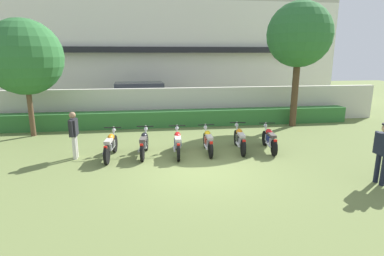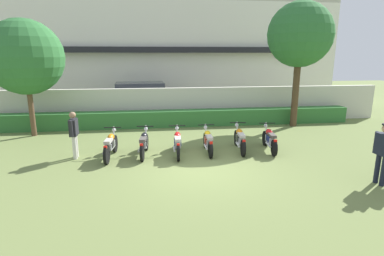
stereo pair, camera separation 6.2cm
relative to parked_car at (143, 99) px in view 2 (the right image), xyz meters
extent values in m
plane|color=olive|center=(1.87, -9.09, -0.94)|extent=(60.00, 60.00, 0.00)
cube|color=silver|center=(1.87, 5.40, 2.46)|extent=(22.54, 6.00, 6.78)
cube|color=black|center=(1.87, 2.15, 2.79)|extent=(18.93, 0.50, 0.36)
cube|color=#B2AD9E|center=(1.87, 5.40, 6.00)|extent=(22.54, 6.00, 0.30)
cube|color=beige|center=(1.87, -2.39, -0.03)|extent=(21.41, 0.30, 1.81)
cube|color=#337033|center=(1.87, -3.09, -0.55)|extent=(17.13, 0.70, 0.78)
cube|color=black|center=(0.05, 0.00, -0.20)|extent=(4.60, 2.10, 1.00)
cube|color=#2D333D|center=(-0.15, -0.01, 0.63)|extent=(2.79, 1.85, 0.65)
cylinder|color=black|center=(1.57, 1.02, -0.60)|extent=(0.69, 0.26, 0.68)
cylinder|color=black|center=(1.68, -0.83, -0.60)|extent=(0.69, 0.26, 0.68)
cylinder|color=black|center=(-1.57, 0.84, -0.60)|extent=(0.69, 0.26, 0.68)
cylinder|color=black|center=(-1.47, -1.01, -0.60)|extent=(0.69, 0.26, 0.68)
cylinder|color=brown|center=(-4.63, -4.08, 0.19)|extent=(0.21, 0.21, 2.25)
sphere|color=#2D6B33|center=(-4.63, -4.08, 2.40)|extent=(3.09, 3.09, 3.09)
cylinder|color=#4C3823|center=(7.37, -3.83, 0.71)|extent=(0.32, 0.32, 3.29)
sphere|color=#2D6B33|center=(7.37, -3.83, 3.40)|extent=(3.00, 3.00, 3.00)
cylinder|color=black|center=(-0.90, -6.94, -0.62)|extent=(0.15, 0.63, 0.62)
cylinder|color=black|center=(-1.03, -8.19, -0.62)|extent=(0.15, 0.63, 0.62)
cube|color=silver|center=(-0.97, -7.61, -0.47)|extent=(0.26, 0.62, 0.22)
ellipsoid|color=orange|center=(-0.95, -7.44, -0.24)|extent=(0.26, 0.46, 0.22)
cube|color=#B2ADA3|center=(-0.99, -7.84, -0.26)|extent=(0.25, 0.54, 0.10)
cube|color=red|center=(-1.04, -8.29, -0.34)|extent=(0.11, 0.09, 0.08)
cylinder|color=silver|center=(-0.91, -7.03, -0.30)|extent=(0.07, 0.23, 0.65)
cylinder|color=black|center=(-0.92, -7.12, 0.02)|extent=(0.60, 0.10, 0.04)
sphere|color=silver|center=(-0.90, -6.92, -0.12)|extent=(0.14, 0.14, 0.14)
cylinder|color=silver|center=(-1.11, -7.85, -0.60)|extent=(0.12, 0.55, 0.07)
cube|color=black|center=(-0.97, -7.66, -0.42)|extent=(0.27, 0.38, 0.20)
cylinder|color=black|center=(0.22, -6.85, -0.64)|extent=(0.15, 0.60, 0.60)
cylinder|color=black|center=(0.09, -8.06, -0.64)|extent=(0.15, 0.60, 0.60)
cube|color=silver|center=(0.15, -7.51, -0.49)|extent=(0.26, 0.62, 0.22)
ellipsoid|color=black|center=(0.17, -7.34, -0.26)|extent=(0.26, 0.46, 0.22)
cube|color=#4C4742|center=(0.13, -7.73, -0.28)|extent=(0.25, 0.54, 0.10)
cube|color=red|center=(0.08, -8.16, -0.36)|extent=(0.11, 0.09, 0.08)
cylinder|color=silver|center=(0.21, -6.94, -0.32)|extent=(0.07, 0.23, 0.65)
cylinder|color=black|center=(0.20, -7.03, 0.00)|extent=(0.60, 0.10, 0.04)
sphere|color=silver|center=(0.22, -6.83, -0.14)|extent=(0.14, 0.14, 0.14)
cylinder|color=silver|center=(0.01, -7.74, -0.62)|extent=(0.13, 0.55, 0.07)
cube|color=black|center=(0.15, -7.56, -0.44)|extent=(0.28, 0.38, 0.20)
cylinder|color=black|center=(1.35, -6.92, -0.64)|extent=(0.13, 0.60, 0.60)
cylinder|color=black|center=(1.27, -8.20, -0.64)|extent=(0.13, 0.60, 0.60)
cube|color=silver|center=(1.31, -7.61, -0.49)|extent=(0.24, 0.61, 0.22)
ellipsoid|color=red|center=(1.32, -7.44, -0.26)|extent=(0.25, 0.45, 0.22)
cube|color=beige|center=(1.29, -7.84, -0.28)|extent=(0.23, 0.53, 0.10)
cube|color=red|center=(1.27, -8.30, -0.36)|extent=(0.10, 0.09, 0.08)
cylinder|color=silver|center=(1.34, -7.01, -0.32)|extent=(0.06, 0.23, 0.65)
cylinder|color=black|center=(1.34, -7.10, 0.00)|extent=(0.60, 0.07, 0.04)
sphere|color=silver|center=(1.35, -6.90, -0.14)|extent=(0.14, 0.14, 0.14)
cylinder|color=silver|center=(1.17, -7.85, -0.62)|extent=(0.10, 0.55, 0.07)
cube|color=navy|center=(1.30, -7.66, -0.44)|extent=(0.26, 0.37, 0.20)
cylinder|color=black|center=(2.43, -6.83, -0.66)|extent=(0.11, 0.56, 0.56)
cylinder|color=black|center=(2.39, -8.04, -0.66)|extent=(0.11, 0.56, 0.56)
cube|color=silver|center=(2.41, -7.49, -0.51)|extent=(0.22, 0.61, 0.22)
ellipsoid|color=yellow|center=(2.41, -7.32, -0.28)|extent=(0.23, 0.45, 0.22)
cube|color=#B2ADA3|center=(2.40, -7.72, -0.30)|extent=(0.22, 0.53, 0.10)
cube|color=red|center=(2.38, -8.14, -0.38)|extent=(0.10, 0.08, 0.08)
cylinder|color=silver|center=(2.42, -6.92, -0.34)|extent=(0.06, 0.23, 0.65)
cylinder|color=black|center=(2.42, -7.01, -0.02)|extent=(0.60, 0.06, 0.04)
sphere|color=silver|center=(2.43, -6.81, -0.16)|extent=(0.14, 0.14, 0.14)
cylinder|color=silver|center=(2.28, -7.73, -0.64)|extent=(0.09, 0.55, 0.07)
cube|color=#A51414|center=(2.40, -7.54, -0.46)|extent=(0.25, 0.37, 0.20)
cylinder|color=black|center=(3.67, -6.70, -0.64)|extent=(0.15, 0.60, 0.59)
cylinder|color=black|center=(3.53, -8.04, -0.64)|extent=(0.15, 0.60, 0.59)
cube|color=silver|center=(3.59, -7.42, -0.49)|extent=(0.26, 0.62, 0.22)
ellipsoid|color=orange|center=(3.61, -7.25, -0.26)|extent=(0.26, 0.46, 0.22)
cube|color=beige|center=(3.57, -7.65, -0.28)|extent=(0.25, 0.54, 0.10)
cube|color=red|center=(3.52, -8.14, -0.36)|extent=(0.11, 0.09, 0.08)
cylinder|color=silver|center=(3.66, -6.79, -0.32)|extent=(0.07, 0.23, 0.65)
cylinder|color=black|center=(3.65, -6.88, 0.00)|extent=(0.60, 0.10, 0.04)
sphere|color=silver|center=(3.67, -6.68, -0.14)|extent=(0.14, 0.14, 0.14)
cylinder|color=silver|center=(3.45, -7.66, -0.62)|extent=(0.13, 0.55, 0.07)
cube|color=black|center=(3.59, -7.47, -0.44)|extent=(0.28, 0.38, 0.20)
cylinder|color=black|center=(4.75, -6.89, -0.65)|extent=(0.16, 0.58, 0.57)
cylinder|color=black|center=(4.61, -8.13, -0.65)|extent=(0.16, 0.58, 0.57)
cube|color=silver|center=(4.68, -7.56, -0.50)|extent=(0.27, 0.62, 0.22)
ellipsoid|color=red|center=(4.70, -7.39, -0.27)|extent=(0.27, 0.46, 0.22)
cube|color=#4C4742|center=(4.65, -7.79, -0.29)|extent=(0.26, 0.54, 0.10)
cube|color=red|center=(4.60, -8.23, -0.37)|extent=(0.11, 0.09, 0.08)
cylinder|color=silver|center=(4.74, -6.97, -0.33)|extent=(0.08, 0.23, 0.65)
cylinder|color=black|center=(4.73, -7.06, -0.01)|extent=(0.60, 0.11, 0.04)
sphere|color=silver|center=(4.76, -6.87, -0.15)|extent=(0.14, 0.14, 0.14)
cylinder|color=silver|center=(4.53, -7.79, -0.63)|extent=(0.13, 0.55, 0.07)
cube|color=navy|center=(4.67, -7.61, -0.45)|extent=(0.28, 0.39, 0.20)
cylinder|color=silver|center=(-2.15, -7.32, -0.54)|extent=(0.13, 0.13, 0.79)
cylinder|color=silver|center=(-2.15, -7.53, -0.54)|extent=(0.13, 0.13, 0.79)
cube|color=#232328|center=(-2.15, -7.42, 0.14)|extent=(0.22, 0.46, 0.56)
cylinder|color=#232328|center=(-2.15, -7.14, 0.15)|extent=(0.09, 0.09, 0.53)
cylinder|color=#232328|center=(-2.15, -7.70, 0.15)|extent=(0.09, 0.09, 0.53)
sphere|color=#9E7556|center=(-2.15, -7.42, 0.55)|extent=(0.21, 0.21, 0.21)
cylinder|color=black|center=(6.49, -10.92, -0.53)|extent=(0.13, 0.13, 0.82)
cylinder|color=black|center=(6.48, -10.70, -0.53)|extent=(0.13, 0.13, 0.82)
cube|color=black|center=(6.49, -10.81, 0.18)|extent=(0.24, 0.49, 0.58)
cylinder|color=black|center=(6.47, -10.52, 0.19)|extent=(0.09, 0.09, 0.55)
camera|label=1|loc=(0.35, -17.81, 2.49)|focal=28.77mm
camera|label=2|loc=(0.41, -17.82, 2.49)|focal=28.77mm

